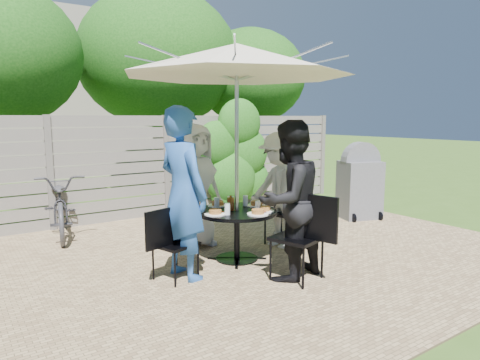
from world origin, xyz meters
TOP-DOWN VIEW (x-y plane):
  - backyard_envelope at (0.09, 10.29)m, footprint 60.00×60.00m
  - patio_table at (-0.37, 0.12)m, footprint 1.16×1.16m
  - umbrella at (-0.37, 0.12)m, footprint 3.20×3.20m
  - chair_back at (-0.54, 1.07)m, footprint 0.43×0.62m
  - person_back at (-0.52, 0.93)m, footprint 0.93×0.69m
  - chair_left at (-1.32, -0.06)m, footprint 0.65×0.51m
  - person_left at (-1.19, -0.03)m, footprint 0.58×0.78m
  - chair_front at (-0.20, -0.83)m, footprint 0.60×0.76m
  - person_front at (-0.23, -0.70)m, footprint 0.97×0.82m
  - chair_right at (0.58, 0.29)m, footprint 0.73×0.56m
  - person_right at (0.44, 0.26)m, footprint 0.77×1.13m
  - plate_back at (-0.44, 0.47)m, footprint 0.26×0.26m
  - plate_left at (-0.73, 0.05)m, footprint 0.26×0.26m
  - plate_front at (-0.31, -0.24)m, footprint 0.26×0.26m
  - plate_right at (-0.02, 0.18)m, footprint 0.26×0.26m
  - plate_extra at (-0.14, -0.15)m, footprint 0.24×0.24m
  - glass_back at (-0.52, 0.35)m, footprint 0.07×0.07m
  - glass_left at (-0.61, -0.03)m, footprint 0.07×0.07m
  - glass_front at (-0.23, -0.12)m, footprint 0.07×0.07m
  - glass_right at (-0.14, 0.27)m, footprint 0.07×0.07m
  - syrup_jug at (-0.44, 0.16)m, footprint 0.09×0.09m
  - coffee_cup at (-0.31, 0.35)m, footprint 0.08×0.08m
  - bicycle at (-1.94, 2.60)m, footprint 1.01×1.98m
  - bbq_grill at (2.71, 0.77)m, footprint 0.81×0.71m

SIDE VIEW (x-z plane):
  - chair_back at x=-0.54m, z-range -0.17..0.68m
  - chair_left at x=-1.32m, z-range -0.17..0.68m
  - chair_right at x=0.58m, z-range -0.19..0.77m
  - chair_front at x=-0.20m, z-range -0.20..0.80m
  - patio_table at x=-0.37m, z-range 0.13..0.79m
  - bicycle at x=-1.94m, z-range 0.00..0.99m
  - bbq_grill at x=2.71m, z-range -0.06..1.32m
  - plate_back at x=-0.44m, z-range 0.65..0.71m
  - plate_left at x=-0.73m, z-range 0.65..0.71m
  - plate_front at x=-0.31m, z-range 0.65..0.71m
  - plate_right at x=-0.02m, z-range 0.65..0.71m
  - plate_extra at x=-0.14m, z-range 0.65..0.71m
  - coffee_cup at x=-0.31m, z-range 0.66..0.78m
  - glass_back at x=-0.52m, z-range 0.66..0.80m
  - glass_left at x=-0.61m, z-range 0.66..0.80m
  - glass_front at x=-0.23m, z-range 0.66..0.80m
  - glass_right at x=-0.14m, z-range 0.66..0.80m
  - syrup_jug at x=-0.44m, z-range 0.66..0.82m
  - person_right at x=0.44m, z-range 0.00..1.61m
  - person_back at x=-0.52m, z-range 0.00..1.73m
  - person_front at x=-0.23m, z-range 0.00..1.78m
  - person_left at x=-1.19m, z-range 0.00..1.94m
  - umbrella at x=-0.37m, z-range 1.14..3.82m
  - backyard_envelope at x=0.09m, z-range 0.11..5.11m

